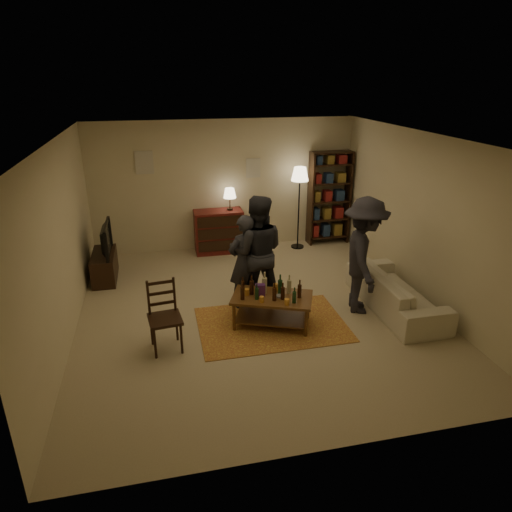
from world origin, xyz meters
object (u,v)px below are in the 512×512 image
object	(u,v)px
dresser	(219,230)
sofa	(396,291)
bookshelf	(329,197)
floor_lamp	(300,180)
person_left	(244,262)
dining_chair	(164,313)
person_by_sofa	(364,256)
coffee_table	(271,300)
tv_stand	(104,259)
person_right	(257,252)

from	to	relation	value
dresser	sofa	size ratio (longest dim) A/B	0.65
bookshelf	sofa	size ratio (longest dim) A/B	0.97
floor_lamp	sofa	xyz separation A→B (m)	(0.70, -3.00, -1.19)
person_left	dresser	bearing A→B (deg)	-108.59
dining_chair	person_by_sofa	bearing A→B (deg)	1.05
dresser	floor_lamp	size ratio (longest dim) A/B	0.78
coffee_table	tv_stand	distance (m)	3.43
floor_lamp	person_left	xyz separation A→B (m)	(-1.65, -2.39, -0.72)
dresser	sofa	xyz separation A→B (m)	(2.39, -3.11, -0.17)
tv_stand	floor_lamp	world-z (taller)	floor_lamp
floor_lamp	person_by_sofa	bearing A→B (deg)	-87.59
floor_lamp	coffee_table	bearing A→B (deg)	-114.21
bookshelf	person_left	size ratio (longest dim) A/B	1.30
sofa	dining_chair	bearing A→B (deg)	95.15
dresser	person_left	bearing A→B (deg)	-88.97
sofa	person_left	world-z (taller)	person_left
dresser	bookshelf	size ratio (longest dim) A/B	0.67
dining_chair	person_by_sofa	world-z (taller)	person_by_sofa
bookshelf	person_by_sofa	size ratio (longest dim) A/B	1.09
coffee_table	person_right	distance (m)	0.86
bookshelf	floor_lamp	world-z (taller)	bookshelf
dresser	bookshelf	xyz separation A→B (m)	(2.44, 0.07, 0.56)
person_by_sofa	floor_lamp	bearing A→B (deg)	18.37
dining_chair	floor_lamp	distance (m)	4.55
bookshelf	person_by_sofa	bearing A→B (deg)	-101.37
person_left	person_right	size ratio (longest dim) A/B	0.84
bookshelf	sofa	distance (m)	3.26
sofa	floor_lamp	bearing A→B (deg)	13.10
floor_lamp	dresser	bearing A→B (deg)	176.11
coffee_table	person_right	size ratio (longest dim) A/B	0.72
floor_lamp	sofa	size ratio (longest dim) A/B	0.84
floor_lamp	person_left	distance (m)	2.99
dresser	tv_stand	bearing A→B (deg)	-157.93
dining_chair	floor_lamp	world-z (taller)	floor_lamp
tv_stand	floor_lamp	xyz separation A→B (m)	(3.95, 0.80, 1.10)
coffee_table	bookshelf	xyz separation A→B (m)	(2.12, 3.25, 0.62)
tv_stand	sofa	bearing A→B (deg)	-25.34
bookshelf	coffee_table	bearing A→B (deg)	-123.15
bookshelf	person_right	bearing A→B (deg)	-130.58
dining_chair	bookshelf	bearing A→B (deg)	36.81
dresser	floor_lamp	distance (m)	1.98
person_by_sofa	person_left	bearing A→B (deg)	89.72
dining_chair	bookshelf	xyz separation A→B (m)	(3.69, 3.51, 0.51)
floor_lamp	sofa	distance (m)	3.30
person_right	tv_stand	bearing A→B (deg)	-19.17
sofa	person_by_sofa	xyz separation A→B (m)	(-0.58, 0.09, 0.62)
dining_chair	floor_lamp	xyz separation A→B (m)	(2.95, 3.33, 0.96)
person_left	floor_lamp	bearing A→B (deg)	-144.22
tv_stand	person_left	distance (m)	2.82
person_right	bookshelf	bearing A→B (deg)	-117.74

